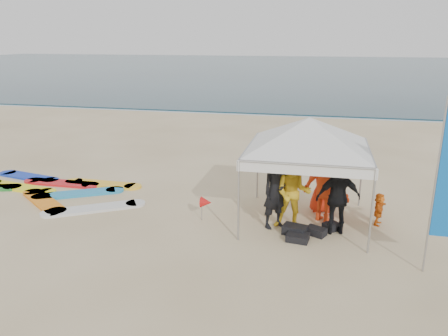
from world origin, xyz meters
The scene contains 13 objects.
ground centered at (0.00, 0.00, 0.00)m, with size 120.00×120.00×0.00m, color beige.
ocean centered at (0.00, 60.00, 0.04)m, with size 160.00×84.00×0.08m, color #0C2633.
shoreline_foam centered at (0.00, 18.20, 0.00)m, with size 160.00×1.20×0.01m, color silver.
person_black_a centered at (1.47, 1.85, 0.94)m, with size 0.69×0.45×1.88m, color black.
person_yellow centered at (1.89, 1.89, 0.90)m, with size 0.88×0.68×1.80m, color gold.
person_orange_a centered at (2.66, 2.54, 0.96)m, with size 1.24×0.71×1.92m, color red.
person_black_b centered at (2.95, 1.82, 0.89)m, with size 1.05×0.44×1.79m, color black.
person_orange_b centered at (2.61, 3.13, 0.89)m, with size 0.87×0.56×1.78m, color red.
person_seated centered at (3.99, 2.56, 0.41)m, with size 0.76×0.24×0.82m, color orange.
canopy_tent centered at (2.18, 2.35, 2.66)m, with size 4.06×4.06×3.06m.
marker_pennant centered at (-0.26, 1.83, 0.49)m, with size 0.28×0.28×0.64m.
gear_pile centered at (2.26, 1.51, 0.10)m, with size 1.37×1.19×0.22m.
surfboard_spread centered at (-5.39, 2.95, 0.04)m, with size 6.04×3.36×0.07m.
Camera 1 is at (2.46, -8.12, 4.50)m, focal length 35.00 mm.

